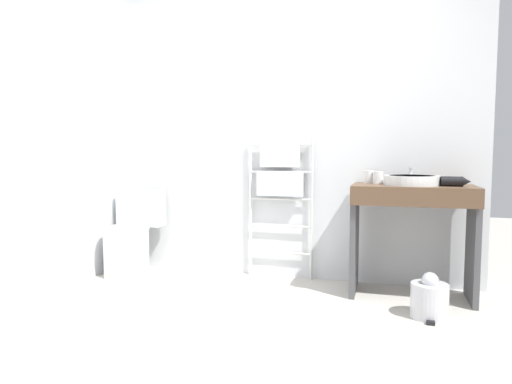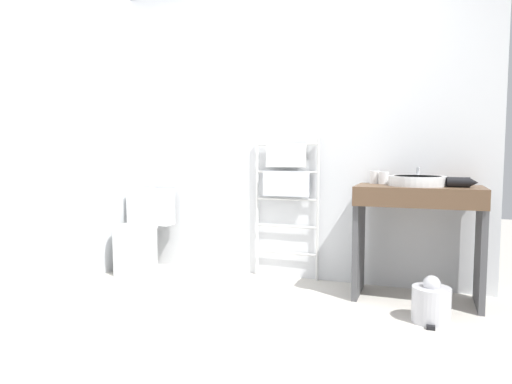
# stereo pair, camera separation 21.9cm
# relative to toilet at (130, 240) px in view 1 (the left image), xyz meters

# --- Properties ---
(ground_plane) EXTENTS (12.00, 12.00, 0.00)m
(ground_plane) POSITION_rel_toilet_xyz_m (1.26, -1.15, -0.31)
(ground_plane) COLOR beige
(wall_back) EXTENTS (3.29, 0.12, 2.49)m
(wall_back) POSITION_rel_toilet_xyz_m (1.26, 0.38, 0.94)
(wall_back) COLOR silver
(wall_back) RESTS_ON ground_plane
(wall_side) EXTENTS (0.12, 2.17, 2.49)m
(wall_side) POSITION_rel_toilet_xyz_m (-0.32, -0.41, 0.94)
(wall_side) COLOR silver
(wall_side) RESTS_ON ground_plane
(toilet) EXTENTS (0.42, 0.53, 0.75)m
(toilet) POSITION_rel_toilet_xyz_m (0.00, 0.00, 0.00)
(toilet) COLOR white
(toilet) RESTS_ON ground_plane
(towel_radiator) EXTENTS (0.56, 0.06, 1.19)m
(towel_radiator) POSITION_rel_toilet_xyz_m (1.28, 0.27, 0.52)
(towel_radiator) COLOR silver
(towel_radiator) RESTS_ON ground_plane
(vanity_counter) EXTENTS (0.87, 0.48, 0.83)m
(vanity_counter) POSITION_rel_toilet_xyz_m (2.33, 0.03, 0.25)
(vanity_counter) COLOR brown
(vanity_counter) RESTS_ON ground_plane
(sink_basin) EXTENTS (0.40, 0.40, 0.07)m
(sink_basin) POSITION_rel_toilet_xyz_m (2.32, 0.05, 0.56)
(sink_basin) COLOR white
(sink_basin) RESTS_ON vanity_counter
(faucet) EXTENTS (0.02, 0.10, 0.13)m
(faucet) POSITION_rel_toilet_xyz_m (2.32, 0.24, 0.60)
(faucet) COLOR silver
(faucet) RESTS_ON vanity_counter
(cup_near_wall) EXTENTS (0.07, 0.07, 0.10)m
(cup_near_wall) POSITION_rel_toilet_xyz_m (2.01, 0.20, 0.57)
(cup_near_wall) COLOR white
(cup_near_wall) RESTS_ON vanity_counter
(cup_near_edge) EXTENTS (0.08, 0.08, 0.09)m
(cup_near_edge) POSITION_rel_toilet_xyz_m (2.08, 0.17, 0.57)
(cup_near_edge) COLOR white
(cup_near_edge) RESTS_ON vanity_counter
(hair_dryer) EXTENTS (0.20, 0.17, 0.07)m
(hair_dryer) POSITION_rel_toilet_xyz_m (2.60, 0.00, 0.56)
(hair_dryer) COLOR black
(hair_dryer) RESTS_ON vanity_counter
(trash_bin) EXTENTS (0.24, 0.27, 0.30)m
(trash_bin) POSITION_rel_toilet_xyz_m (2.43, -0.39, -0.19)
(trash_bin) COLOR silver
(trash_bin) RESTS_ON ground_plane
(bath_mat) EXTENTS (0.56, 0.36, 0.01)m
(bath_mat) POSITION_rel_toilet_xyz_m (0.05, -0.60, -0.30)
(bath_mat) COLOR silver
(bath_mat) RESTS_ON ground_plane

